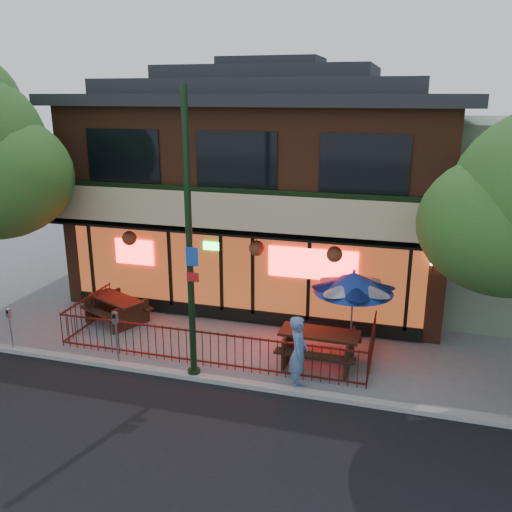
# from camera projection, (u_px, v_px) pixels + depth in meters

# --- Properties ---
(ground) EXTENTS (80.00, 80.00, 0.00)m
(ground) POSITION_uv_depth(u_px,v_px,m) (200.00, 369.00, 13.94)
(ground) COLOR gray
(ground) RESTS_ON ground
(curb) EXTENTS (80.00, 0.25, 0.12)m
(curb) POSITION_uv_depth(u_px,v_px,m) (193.00, 376.00, 13.46)
(curb) COLOR #999993
(curb) RESTS_ON ground
(restaurant_building) EXTENTS (12.96, 9.49, 8.05)m
(restaurant_building) POSITION_uv_depth(u_px,v_px,m) (271.00, 172.00, 19.29)
(restaurant_building) COLOR #5F2D1B
(restaurant_building) RESTS_ON ground
(patio_fence) EXTENTS (8.44, 2.62, 1.00)m
(patio_fence) POSITION_uv_depth(u_px,v_px,m) (207.00, 339.00, 14.22)
(patio_fence) COLOR #4A150F
(patio_fence) RESTS_ON ground
(street_light) EXTENTS (0.43, 0.32, 7.00)m
(street_light) POSITION_uv_depth(u_px,v_px,m) (190.00, 257.00, 12.66)
(street_light) COLOR black
(street_light) RESTS_ON ground
(picnic_table_left) EXTENTS (2.27, 2.05, 0.79)m
(picnic_table_left) POSITION_uv_depth(u_px,v_px,m) (117.00, 306.00, 16.71)
(picnic_table_left) COLOR #311D12
(picnic_table_left) RESTS_ON ground
(picnic_table_right) EXTENTS (2.09, 1.63, 0.88)m
(picnic_table_right) POSITION_uv_depth(u_px,v_px,m) (319.00, 343.00, 14.12)
(picnic_table_right) COLOR black
(picnic_table_right) RESTS_ON ground
(patio_umbrella) EXTENTS (2.10, 2.10, 2.40)m
(patio_umbrella) POSITION_uv_depth(u_px,v_px,m) (354.00, 282.00, 14.22)
(patio_umbrella) COLOR gray
(patio_umbrella) RESTS_ON ground
(pedestrian) EXTENTS (0.53, 0.74, 1.87)m
(pedestrian) POSITION_uv_depth(u_px,v_px,m) (298.00, 353.00, 12.76)
(pedestrian) COLOR #5678AC
(pedestrian) RESTS_ON ground
(parking_meter_near) EXTENTS (0.14, 0.12, 1.50)m
(parking_meter_near) POSITION_uv_depth(u_px,v_px,m) (116.00, 330.00, 13.84)
(parking_meter_near) COLOR gray
(parking_meter_near) RESTS_ON ground
(parking_meter_far) EXTENTS (0.13, 0.11, 1.26)m
(parking_meter_far) POSITION_uv_depth(u_px,v_px,m) (10.00, 323.00, 14.65)
(parking_meter_far) COLOR #9FA1A8
(parking_meter_far) RESTS_ON ground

